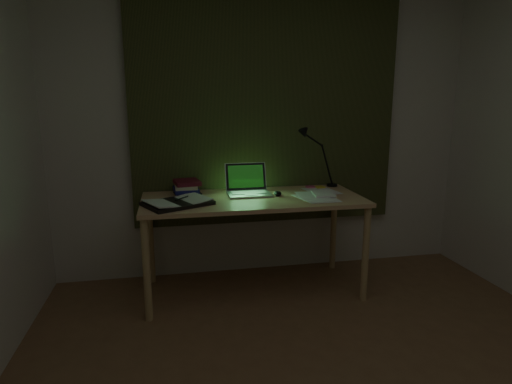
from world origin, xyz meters
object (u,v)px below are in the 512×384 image
(laptop, at_px, (249,180))
(desk_lamp, at_px, (333,158))
(desk, at_px, (253,245))
(loose_papers, at_px, (316,194))
(open_textbook, at_px, (177,202))
(book_stack, at_px, (186,187))

(laptop, bearing_deg, desk_lamp, 14.75)
(desk, distance_m, laptop, 0.50)
(desk, height_order, loose_papers, loose_papers)
(loose_papers, bearing_deg, open_textbook, -174.28)
(desk_lamp, bearing_deg, book_stack, -163.56)
(desk, relative_size, book_stack, 7.52)
(book_stack, height_order, desk_lamp, desk_lamp)
(loose_papers, xyz_separation_m, desk_lamp, (0.25, 0.30, 0.23))
(laptop, distance_m, desk_lamp, 0.79)
(book_stack, bearing_deg, desk, -21.82)
(loose_papers, relative_size, desk_lamp, 0.78)
(desk_lamp, bearing_deg, open_textbook, -150.55)
(book_stack, bearing_deg, laptop, -12.98)
(open_textbook, distance_m, loose_papers, 1.06)
(desk, bearing_deg, book_stack, 158.18)
(open_textbook, distance_m, desk_lamp, 1.38)
(desk, height_order, laptop, laptop)
(book_stack, relative_size, desk_lamp, 0.46)
(desk, distance_m, open_textbook, 0.70)
(desk, relative_size, loose_papers, 4.42)
(book_stack, distance_m, desk_lamp, 1.24)
(desk_lamp, bearing_deg, desk, -146.66)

